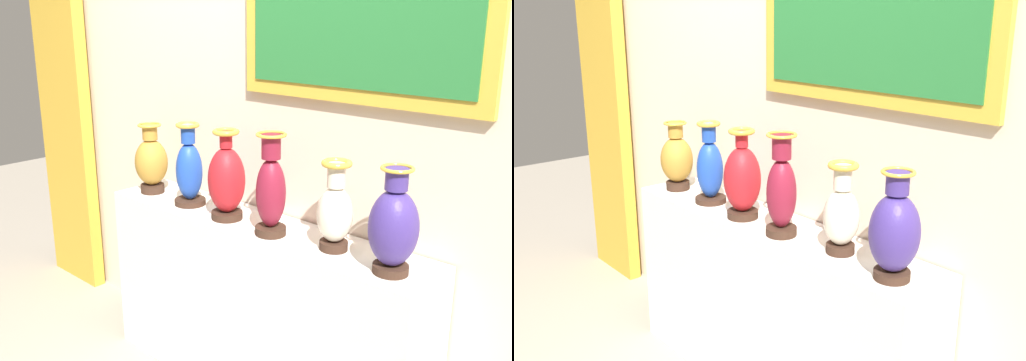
# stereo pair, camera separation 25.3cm
# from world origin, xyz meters

# --- Properties ---
(display_shelf) EXTENTS (1.71, 0.34, 0.87)m
(display_shelf) POSITION_xyz_m (0.00, 0.00, 0.43)
(display_shelf) COLOR silver
(display_shelf) RESTS_ON ground_plane
(back_wall) EXTENTS (4.25, 0.14, 2.89)m
(back_wall) POSITION_xyz_m (0.01, 0.23, 1.45)
(back_wall) COLOR beige
(back_wall) RESTS_ON ground_plane
(curtain_gold) EXTENTS (0.50, 0.08, 2.04)m
(curtain_gold) POSITION_xyz_m (-1.78, 0.11, 1.02)
(curtain_gold) COLOR gold
(curtain_gold) RESTS_ON ground_plane
(vase_ochre) EXTENTS (0.17, 0.17, 0.36)m
(vase_ochre) POSITION_xyz_m (-0.71, -0.03, 1.03)
(vase_ochre) COLOR #382319
(vase_ochre) RESTS_ON display_shelf
(vase_sapphire) EXTENTS (0.15, 0.15, 0.40)m
(vase_sapphire) POSITION_xyz_m (-0.42, -0.02, 1.04)
(vase_sapphire) COLOR #382319
(vase_sapphire) RESTS_ON display_shelf
(vase_crimson) EXTENTS (0.17, 0.17, 0.41)m
(vase_crimson) POSITION_xyz_m (-0.14, -0.04, 1.05)
(vase_crimson) COLOR #382319
(vase_crimson) RESTS_ON display_shelf
(vase_burgundy) EXTENTS (0.13, 0.13, 0.44)m
(vase_burgundy) POSITION_xyz_m (0.14, -0.06, 1.07)
(vase_burgundy) COLOR #382319
(vase_burgundy) RESTS_ON display_shelf
(vase_ivory) EXTENTS (0.14, 0.14, 0.36)m
(vase_ivory) POSITION_xyz_m (0.43, -0.01, 1.03)
(vase_ivory) COLOR #382319
(vase_ivory) RESTS_ON display_shelf
(vase_indigo) EXTENTS (0.18, 0.18, 0.40)m
(vase_indigo) POSITION_xyz_m (0.70, -0.04, 1.05)
(vase_indigo) COLOR #382319
(vase_indigo) RESTS_ON display_shelf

